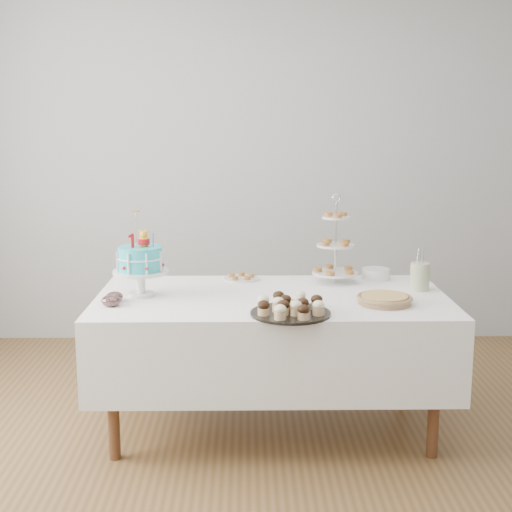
{
  "coord_description": "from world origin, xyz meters",
  "views": [
    {
      "loc": [
        -0.14,
        -3.49,
        1.73
      ],
      "look_at": [
        -0.09,
        0.3,
        0.99
      ],
      "focal_mm": 50.0,
      "sensor_mm": 36.0,
      "label": 1
    }
  ],
  "objects_px": {
    "pie": "(384,299)",
    "jam_bowl_b": "(111,301)",
    "table": "(272,335)",
    "tiered_stand": "(336,246)",
    "cupcake_tray": "(291,306)",
    "jam_bowl_a": "(114,297)",
    "birthday_cake": "(141,273)",
    "pastry_plate": "(241,277)",
    "plate_stack": "(376,274)",
    "utensil_pitcher": "(420,275)"
  },
  "relations": [
    {
      "from": "birthday_cake",
      "to": "pie",
      "type": "bearing_deg",
      "value": -31.6
    },
    {
      "from": "utensil_pitcher",
      "to": "plate_stack",
      "type": "bearing_deg",
      "value": 123.09
    },
    {
      "from": "cupcake_tray",
      "to": "pie",
      "type": "bearing_deg",
      "value": 21.63
    },
    {
      "from": "table",
      "to": "pastry_plate",
      "type": "relative_size",
      "value": 8.93
    },
    {
      "from": "birthday_cake",
      "to": "jam_bowl_b",
      "type": "height_order",
      "value": "birthday_cake"
    },
    {
      "from": "table",
      "to": "plate_stack",
      "type": "relative_size",
      "value": 11.46
    },
    {
      "from": "table",
      "to": "tiered_stand",
      "type": "xyz_separation_m",
      "value": [
        0.38,
        0.32,
        0.45
      ]
    },
    {
      "from": "plate_stack",
      "to": "utensil_pitcher",
      "type": "height_order",
      "value": "utensil_pitcher"
    },
    {
      "from": "utensil_pitcher",
      "to": "cupcake_tray",
      "type": "bearing_deg",
      "value": -148.95
    },
    {
      "from": "birthday_cake",
      "to": "utensil_pitcher",
      "type": "bearing_deg",
      "value": -19.05
    },
    {
      "from": "birthday_cake",
      "to": "pastry_plate",
      "type": "distance_m",
      "value": 0.68
    },
    {
      "from": "birthday_cake",
      "to": "pie",
      "type": "relative_size",
      "value": 1.59
    },
    {
      "from": "pie",
      "to": "jam_bowl_a",
      "type": "height_order",
      "value": "jam_bowl_a"
    },
    {
      "from": "tiered_stand",
      "to": "pastry_plate",
      "type": "relative_size",
      "value": 2.45
    },
    {
      "from": "cupcake_tray",
      "to": "jam_bowl_b",
      "type": "xyz_separation_m",
      "value": [
        -0.92,
        0.17,
        -0.02
      ]
    },
    {
      "from": "plate_stack",
      "to": "jam_bowl_b",
      "type": "xyz_separation_m",
      "value": [
        -1.48,
        -0.61,
        -0.0
      ]
    },
    {
      "from": "tiered_stand",
      "to": "jam_bowl_a",
      "type": "height_order",
      "value": "tiered_stand"
    },
    {
      "from": "tiered_stand",
      "to": "jam_bowl_b",
      "type": "height_order",
      "value": "tiered_stand"
    },
    {
      "from": "birthday_cake",
      "to": "jam_bowl_a",
      "type": "bearing_deg",
      "value": -157.78
    },
    {
      "from": "cupcake_tray",
      "to": "jam_bowl_a",
      "type": "distance_m",
      "value": 0.96
    },
    {
      "from": "pie",
      "to": "jam_bowl_b",
      "type": "bearing_deg",
      "value": -178.94
    },
    {
      "from": "pastry_plate",
      "to": "jam_bowl_b",
      "type": "relative_size",
      "value": 2.1
    },
    {
      "from": "pie",
      "to": "utensil_pitcher",
      "type": "height_order",
      "value": "utensil_pitcher"
    },
    {
      "from": "pastry_plate",
      "to": "jam_bowl_b",
      "type": "bearing_deg",
      "value": -137.66
    },
    {
      "from": "birthday_cake",
      "to": "jam_bowl_b",
      "type": "distance_m",
      "value": 0.27
    },
    {
      "from": "tiered_stand",
      "to": "plate_stack",
      "type": "distance_m",
      "value": 0.33
    },
    {
      "from": "cupcake_tray",
      "to": "birthday_cake",
      "type": "bearing_deg",
      "value": 153.75
    },
    {
      "from": "birthday_cake",
      "to": "tiered_stand",
      "type": "height_order",
      "value": "tiered_stand"
    },
    {
      "from": "birthday_cake",
      "to": "cupcake_tray",
      "type": "bearing_deg",
      "value": -49.47
    },
    {
      "from": "table",
      "to": "utensil_pitcher",
      "type": "height_order",
      "value": "utensil_pitcher"
    },
    {
      "from": "tiered_stand",
      "to": "pastry_plate",
      "type": "xyz_separation_m",
      "value": [
        -0.56,
        0.08,
        -0.21
      ]
    },
    {
      "from": "jam_bowl_a",
      "to": "utensil_pitcher",
      "type": "distance_m",
      "value": 1.7
    },
    {
      "from": "pie",
      "to": "tiered_stand",
      "type": "bearing_deg",
      "value": 111.64
    },
    {
      "from": "plate_stack",
      "to": "pastry_plate",
      "type": "distance_m",
      "value": 0.81
    },
    {
      "from": "pastry_plate",
      "to": "tiered_stand",
      "type": "bearing_deg",
      "value": -8.32
    },
    {
      "from": "birthday_cake",
      "to": "pastry_plate",
      "type": "height_order",
      "value": "birthday_cake"
    },
    {
      "from": "plate_stack",
      "to": "table",
      "type": "bearing_deg",
      "value": -148.03
    },
    {
      "from": "tiered_stand",
      "to": "jam_bowl_a",
      "type": "relative_size",
      "value": 5.68
    },
    {
      "from": "cupcake_tray",
      "to": "utensil_pitcher",
      "type": "bearing_deg",
      "value": 33.54
    },
    {
      "from": "jam_bowl_a",
      "to": "jam_bowl_b",
      "type": "relative_size",
      "value": 0.9
    },
    {
      "from": "tiered_stand",
      "to": "jam_bowl_b",
      "type": "xyz_separation_m",
      "value": [
        -1.22,
        -0.53,
        -0.19
      ]
    },
    {
      "from": "table",
      "to": "pie",
      "type": "distance_m",
      "value": 0.66
    },
    {
      "from": "birthday_cake",
      "to": "utensil_pitcher",
      "type": "height_order",
      "value": "birthday_cake"
    },
    {
      "from": "birthday_cake",
      "to": "jam_bowl_b",
      "type": "bearing_deg",
      "value": -143.01
    },
    {
      "from": "jam_bowl_a",
      "to": "table",
      "type": "bearing_deg",
      "value": 8.03
    },
    {
      "from": "table",
      "to": "jam_bowl_b",
      "type": "height_order",
      "value": "jam_bowl_b"
    },
    {
      "from": "pie",
      "to": "pastry_plate",
      "type": "bearing_deg",
      "value": 142.3
    },
    {
      "from": "birthday_cake",
      "to": "pastry_plate",
      "type": "bearing_deg",
      "value": 12.53
    },
    {
      "from": "pie",
      "to": "plate_stack",
      "type": "xyz_separation_m",
      "value": [
        0.06,
        0.58,
        0.01
      ]
    },
    {
      "from": "jam_bowl_a",
      "to": "pie",
      "type": "bearing_deg",
      "value": -2.6
    }
  ]
}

